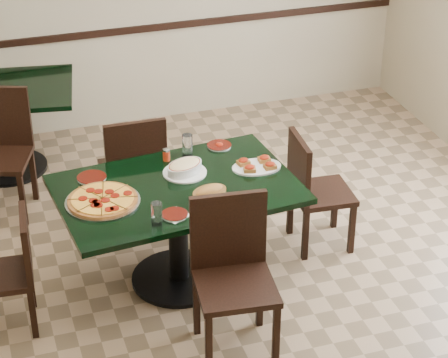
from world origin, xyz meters
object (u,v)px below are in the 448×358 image
object	(u,v)px
chair_near	(232,266)
chair_left	(13,267)
back_table	(2,113)
lasagna_casserole	(185,167)
pepperoni_pizza	(103,200)
chair_right	(312,186)
bread_basket	(210,193)
main_table	(177,210)
bruschetta_platter	(257,165)
chair_far	(134,167)
back_chair_near	(0,144)

from	to	relation	value
chair_near	chair_left	xyz separation A→B (m)	(-1.25, 0.57, -0.12)
back_table	lasagna_casserole	size ratio (longest dim) A/B	4.16
back_table	pepperoni_pizza	xyz separation A→B (m)	(0.47, -2.02, 0.24)
chair_right	pepperoni_pizza	distance (m)	1.56
lasagna_casserole	back_table	bearing A→B (deg)	94.03
bread_basket	main_table	bearing A→B (deg)	107.07
main_table	chair_left	bearing A→B (deg)	-178.30
chair_near	chair_right	xyz separation A→B (m)	(0.88, 0.85, -0.08)
back_table	chair_left	xyz separation A→B (m)	(-0.13, -2.11, -0.08)
pepperoni_pizza	lasagna_casserole	bearing A→B (deg)	18.69
main_table	back_table	world-z (taller)	same
main_table	chair_near	size ratio (longest dim) A/B	1.63
chair_right	chair_left	size ratio (longest dim) A/B	1.10
pepperoni_pizza	bread_basket	bearing A→B (deg)	-14.16
back_table	chair_near	xyz separation A→B (m)	(1.12, -2.68, 0.04)
back_table	chair_near	world-z (taller)	chair_near
chair_near	lasagna_casserole	world-z (taller)	chair_near
chair_right	bruschetta_platter	size ratio (longest dim) A/B	2.48
chair_far	bread_basket	world-z (taller)	chair_far
main_table	bread_basket	world-z (taller)	bread_basket
back_table	bread_basket	xyz separation A→B (m)	(1.13, -2.18, 0.27)
chair_near	pepperoni_pizza	size ratio (longest dim) A/B	2.09
pepperoni_pizza	bruschetta_platter	bearing A→B (deg)	6.46
chair_left	bread_basket	bearing A→B (deg)	91.28
chair_left	bread_basket	size ratio (longest dim) A/B	2.88
back_table	chair_left	size ratio (longest dim) A/B	1.63
main_table	chair_left	size ratio (longest dim) A/B	2.03
bread_basket	chair_left	bearing A→B (deg)	156.78
back_table	bread_basket	bearing A→B (deg)	-53.24
bruschetta_platter	main_table	bearing A→B (deg)	-168.99
lasagna_casserole	bruschetta_platter	size ratio (longest dim) A/B	0.89
chair_right	lasagna_casserole	xyz separation A→B (m)	(-0.93, 0.02, 0.30)
chair_right	bread_basket	world-z (taller)	chair_right
chair_near	back_chair_near	xyz separation A→B (m)	(-1.18, 2.08, -0.02)
back_table	pepperoni_pizza	size ratio (longest dim) A/B	2.73
chair_far	chair_left	distance (m)	1.30
chair_far	chair_right	bearing A→B (deg)	154.07
chair_far	chair_near	world-z (taller)	chair_near
lasagna_casserole	chair_near	bearing A→B (deg)	-113.10
chair_far	bread_basket	size ratio (longest dim) A/B	3.41
chair_far	chair_near	bearing A→B (deg)	101.86
main_table	bruschetta_platter	size ratio (longest dim) A/B	4.61
back_chair_near	lasagna_casserole	size ratio (longest dim) A/B	3.09
main_table	lasagna_casserole	size ratio (longest dim) A/B	5.19
lasagna_casserole	bread_basket	world-z (taller)	bread_basket
pepperoni_pizza	bread_basket	distance (m)	0.68
chair_right	bruschetta_platter	world-z (taller)	chair_right
main_table	lasagna_casserole	world-z (taller)	lasagna_casserole
back_table	chair_right	world-z (taller)	chair_right
back_chair_near	lasagna_casserole	world-z (taller)	back_chair_near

